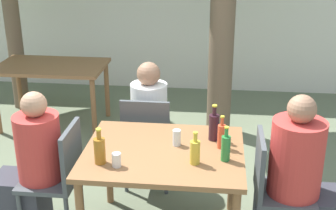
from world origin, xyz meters
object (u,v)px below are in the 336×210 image
(dining_table_front, at_px, (164,161))
(patio_chair_0, at_px, (59,173))
(drinking_glass_1, at_px, (117,160))
(drinking_glass_0, at_px, (177,138))
(soda_bottle_1, at_px, (222,136))
(wine_bottle_3, at_px, (214,126))
(person_seated_0, at_px, (31,170))
(person_seated_1, at_px, (305,181))
(patio_chair_1, at_px, (273,185))
(dining_table_back, at_px, (52,73))
(oil_cruet_0, at_px, (195,152))
(amber_bottle_2, at_px, (100,150))
(patio_chair_2, at_px, (147,137))
(person_seated_2, at_px, (151,125))
(green_bottle_4, at_px, (226,147))

(dining_table_front, height_order, patio_chair_0, patio_chair_0)
(drinking_glass_1, bearing_deg, drinking_glass_0, 44.31)
(soda_bottle_1, xyz_separation_m, wine_bottle_3, (-0.06, 0.14, 0.01))
(person_seated_0, bearing_deg, person_seated_1, 90.00)
(drinking_glass_1, bearing_deg, patio_chair_1, 13.94)
(soda_bottle_1, xyz_separation_m, drinking_glass_1, (-0.73, -0.37, -0.05))
(dining_table_back, xyz_separation_m, oil_cruet_0, (1.86, -2.25, 0.20))
(dining_table_back, bearing_deg, drinking_glass_0, -49.26)
(oil_cruet_0, bearing_deg, patio_chair_0, 170.59)
(amber_bottle_2, bearing_deg, patio_chair_2, 79.18)
(amber_bottle_2, bearing_deg, soda_bottle_1, 21.51)
(dining_table_back, height_order, amber_bottle_2, amber_bottle_2)
(person_seated_2, xyz_separation_m, drinking_glass_0, (0.33, -0.87, 0.30))
(dining_table_front, bearing_deg, wine_bottle_3, 31.63)
(person_seated_1, relative_size, wine_bottle_3, 4.29)
(patio_chair_0, bearing_deg, soda_bottle_1, 94.16)
(dining_table_back, bearing_deg, patio_chair_0, -69.50)
(soda_bottle_1, bearing_deg, drinking_glass_1, -152.93)
(patio_chair_2, bearing_deg, person_seated_0, 41.20)
(patio_chair_1, height_order, person_seated_2, person_seated_2)
(dining_table_front, height_order, green_bottle_4, green_bottle_4)
(dining_table_front, xyz_separation_m, patio_chair_0, (-0.84, 0.00, -0.16))
(dining_table_back, xyz_separation_m, patio_chair_2, (1.37, -1.35, -0.15))
(amber_bottle_2, bearing_deg, person_seated_2, 81.26)
(patio_chair_2, bearing_deg, dining_table_front, 108.36)
(patio_chair_2, distance_m, drinking_glass_1, 1.05)
(oil_cruet_0, relative_size, drinking_glass_1, 2.42)
(dining_table_back, bearing_deg, green_bottle_4, -46.44)
(dining_table_back, distance_m, drinking_glass_1, 2.70)
(patio_chair_2, distance_m, oil_cruet_0, 1.08)
(patio_chair_1, height_order, drinking_glass_1, patio_chair_1)
(amber_bottle_2, bearing_deg, person_seated_1, 9.39)
(dining_table_back, distance_m, patio_chair_2, 1.93)
(drinking_glass_1, bearing_deg, oil_cruet_0, 10.67)
(patio_chair_0, bearing_deg, patio_chair_1, 90.00)
(drinking_glass_1, bearing_deg, soda_bottle_1, 27.07)
(patio_chair_1, bearing_deg, drinking_glass_0, 82.47)
(person_seated_0, distance_m, soda_bottle_1, 1.54)
(patio_chair_0, height_order, green_bottle_4, green_bottle_4)
(drinking_glass_0, bearing_deg, person_seated_0, -175.14)
(person_seated_1, height_order, oil_cruet_0, person_seated_1)
(wine_bottle_3, bearing_deg, person_seated_2, 129.71)
(soda_bottle_1, bearing_deg, green_bottle_4, -81.44)
(dining_table_front, relative_size, patio_chair_0, 1.30)
(patio_chair_2, height_order, person_seated_0, person_seated_0)
(dining_table_front, distance_m, soda_bottle_1, 0.48)
(patio_chair_2, relative_size, amber_bottle_2, 3.44)
(dining_table_front, relative_size, drinking_glass_1, 11.89)
(patio_chair_0, bearing_deg, oil_cruet_0, 80.59)
(oil_cruet_0, bearing_deg, drinking_glass_0, 119.25)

